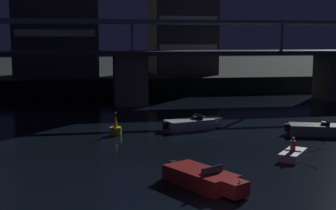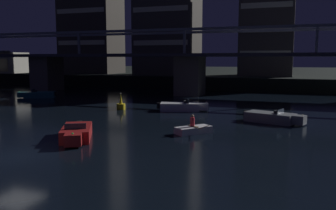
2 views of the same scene
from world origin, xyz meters
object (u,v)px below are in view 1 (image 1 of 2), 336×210
dinghy_with_paddler (293,154)px  tower_central (182,6)px  speedboat_mid_right (203,178)px  speedboat_near_left (192,124)px  speedboat_near_center (319,130)px  river_bridge (130,67)px  channel_buoy (116,129)px

dinghy_with_paddler → tower_central: bearing=87.6°
speedboat_mid_right → dinghy_with_paddler: bearing=32.7°
speedboat_near_left → tower_central: bearing=79.9°
tower_central → speedboat_mid_right: size_ratio=4.17×
speedboat_near_center → dinghy_with_paddler: size_ratio=1.90×
river_bridge → tower_central: tower_central is taller
river_bridge → speedboat_mid_right: (0.86, -30.26, -3.78)m
tower_central → channel_buoy: bearing=-109.5°
speedboat_near_left → speedboat_mid_right: 14.93m
river_bridge → tower_central: size_ratio=5.19×
speedboat_near_left → dinghy_with_paddler: 11.09m
speedboat_near_left → channel_buoy: bearing=-168.5°
tower_central → river_bridge: bearing=-118.6°
tower_central → speedboat_mid_right: (-8.59, -47.57, -11.82)m
tower_central → channel_buoy: tower_central is taller
river_bridge → dinghy_with_paddler: (7.61, -25.92, -3.92)m
river_bridge → dinghy_with_paddler: river_bridge is taller
river_bridge → speedboat_mid_right: 30.51m
speedboat_mid_right → dinghy_with_paddler: 8.03m
speedboat_near_center → speedboat_mid_right: size_ratio=1.05×
tower_central → speedboat_near_left: tower_central is taller
speedboat_near_left → speedboat_mid_right: size_ratio=1.06×
tower_central → speedboat_near_left: 35.44m
river_bridge → speedboat_near_center: (12.65, -19.56, -3.78)m
tower_central → speedboat_mid_right: tower_central is taller
speedboat_near_center → channel_buoy: bearing=170.0°
speedboat_near_left → channel_buoy: 6.39m
speedboat_mid_right → channel_buoy: channel_buoy is taller
tower_central → dinghy_with_paddler: tower_central is taller
speedboat_near_center → river_bridge: bearing=122.9°
speedboat_near_left → channel_buoy: size_ratio=2.94×
river_bridge → tower_central: bearing=61.4°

